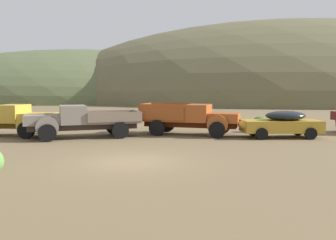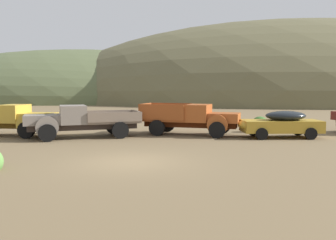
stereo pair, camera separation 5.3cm
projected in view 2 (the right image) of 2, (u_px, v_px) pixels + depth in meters
The scene contains 8 objects.
ground_plane at pixel (131, 162), 13.88m from camera, with size 300.00×300.00×0.00m, color brown.
hill_far_left at pixel (83, 100), 90.95m from camera, with size 93.11×63.00×24.70m, color #56603D.
hill_distant at pixel (288, 100), 89.86m from camera, with size 119.18×85.36×37.36m, color brown.
truck_faded_yellow at pixel (12, 119), 21.52m from camera, with size 6.21×2.86×1.89m.
truck_primer_gray at pixel (75, 121), 20.57m from camera, with size 6.81×4.16×1.89m.
truck_oxide_orange at pixel (196, 119), 21.91m from camera, with size 6.33×3.77×1.91m.
car_mustard at pixel (279, 124), 20.70m from camera, with size 4.81×2.17×1.57m.
bush_back_edge at pixel (261, 128), 23.29m from camera, with size 1.24×1.49×1.33m.
Camera 2 is at (1.57, -13.67, 2.85)m, focal length 38.01 mm.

